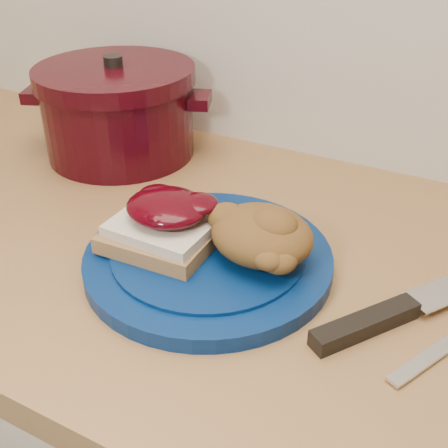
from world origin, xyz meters
The scene contains 6 objects.
plate centered at (-0.02, 1.45, 0.91)m, with size 0.29×0.29×0.02m, color #052051.
sandwich centered at (-0.07, 1.44, 0.95)m, with size 0.13×0.11×0.06m.
stuffing_mound centered at (0.04, 1.47, 0.95)m, with size 0.12×0.10×0.06m, color brown.
chef_knife centered at (0.19, 1.47, 0.91)m, with size 0.21×0.29×0.02m.
dutch_oven centered at (-0.30, 1.66, 0.97)m, with size 0.32×0.32×0.16m.
pepper_grinder centered at (-0.28, 1.66, 0.96)m, with size 0.06×0.06×0.13m.
Camera 1 is at (0.24, 0.99, 1.29)m, focal length 45.00 mm.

